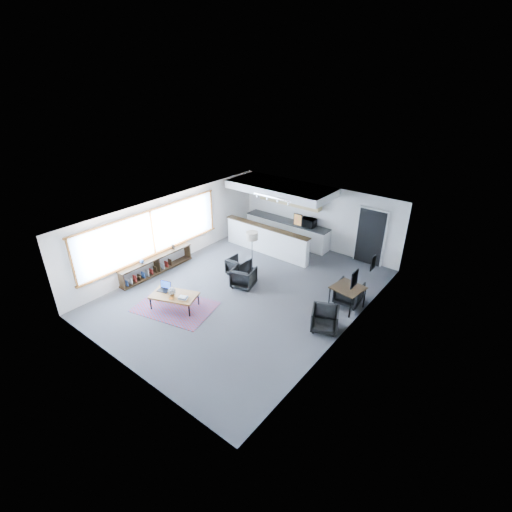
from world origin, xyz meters
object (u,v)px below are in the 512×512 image
Objects in this scene: coffee_table at (174,296)px; microwave at (308,222)px; laptop at (165,287)px; armchair_left at (238,266)px; armchair_right at (244,276)px; floor_lamp at (252,237)px; book_stack at (183,298)px; dining_table at (348,289)px; ceramic_pot at (172,291)px; dining_chair_near at (325,320)px; dining_chair_far at (349,294)px.

microwave is at bearing 59.90° from coffee_table.
laptop is 0.62× the size of armchair_left.
armchair_right is 4.00m from microwave.
coffee_table is 1.06× the size of floor_lamp.
armchair_right is at bearing -92.96° from microwave.
floor_lamp reaches higher than book_stack.
coffee_table is 1.63× the size of dining_table.
book_stack reaches higher than coffee_table.
dining_table reaches higher than laptop.
armchair_left is at bearing 84.77° from ceramic_pot.
floor_lamp is (-0.49, 1.07, 0.92)m from armchair_right.
dining_chair_near is (3.78, -1.46, -0.97)m from floor_lamp.
ceramic_pot is 4.61m from dining_chair_near.
book_stack is 2.31m from armchair_right.
microwave reaches higher than dining_chair_far.
armchair_right is 3.44m from dining_table.
ceramic_pot is at bearing -173.88° from book_stack.
laptop is 0.45× the size of dining_table.
coffee_table is 0.16m from ceramic_pot.
coffee_table is 2.47× the size of dining_chair_near.
dining_chair_far is at bearing 102.87° from dining_table.
armchair_left is 3.60m from microwave.
coffee_table is 5.27m from dining_table.
laptop reaches higher than dining_chair_near.
book_stack is 6.24m from microwave.
ceramic_pot is 5.33m from dining_table.
dining_chair_far is at bearing -168.02° from armchair_left.
dining_chair_near is (4.19, 1.92, -0.26)m from ceramic_pot.
armchair_right is at bearing 68.56° from ceramic_pot.
dining_chair_far is at bearing 19.40° from coffee_table.
dining_table reaches higher than ceramic_pot.
dining_table is at bearing 98.06° from dining_chair_far.
dining_chair_near reaches higher than coffee_table.
floor_lamp is at bearing -104.17° from armchair_left.
dining_table is at bearing -1.28° from floor_lamp.
floor_lamp reaches higher than armchair_right.
book_stack is 2.76m from armchair_left.
dining_table is (4.19, 3.29, 0.08)m from ceramic_pot.
microwave reaches higher than armchair_left.
laptop is 2.82m from armchair_left.
armchair_left is 0.47× the size of floor_lamp.
laptop reaches higher than dining_chair_far.
ceramic_pot is 2.82m from armchair_left.
armchair_left is 4.03m from dining_chair_near.
laptop is 0.29× the size of floor_lamp.
ceramic_pot is 0.72× the size of book_stack.
dining_table is at bearing 18.24° from laptop.
ceramic_pot is 2.48m from armchair_right.
book_stack is 4.96m from dining_table.
dining_chair_near is (3.93, -0.88, -0.03)m from armchair_left.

